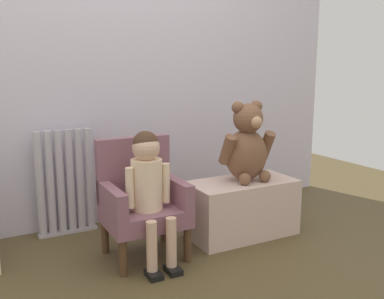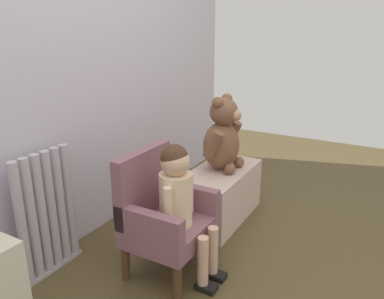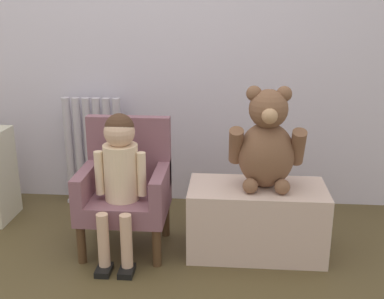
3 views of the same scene
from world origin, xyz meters
name	(u,v)px [view 3 (image 3 of 3)]	position (x,y,z in m)	size (l,w,h in m)	color
back_wall	(137,8)	(0.00, 1.19, 1.20)	(3.80, 0.05, 2.40)	silver
radiator	(94,152)	(-0.28, 1.07, 0.34)	(0.37, 0.05, 0.68)	#BDB5C0
child_armchair	(126,186)	(0.03, 0.55, 0.33)	(0.44, 0.38, 0.67)	#825561
child_figure	(120,166)	(0.03, 0.44, 0.48)	(0.25, 0.35, 0.73)	beige
low_bench	(256,220)	(0.71, 0.52, 0.18)	(0.68, 0.35, 0.36)	beige
large_teddy_bear	(267,144)	(0.74, 0.53, 0.58)	(0.37, 0.26, 0.50)	brown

